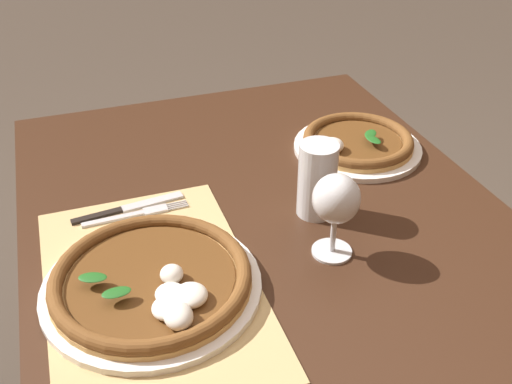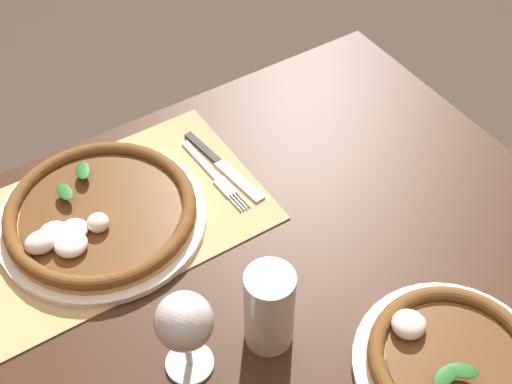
{
  "view_description": "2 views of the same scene",
  "coord_description": "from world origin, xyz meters",
  "px_view_note": "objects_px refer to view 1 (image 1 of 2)",
  "views": [
    {
      "loc": [
        0.76,
        -0.32,
        1.4
      ],
      "look_at": [
        -0.1,
        -0.02,
        0.79
      ],
      "focal_mm": 42.0,
      "sensor_mm": 36.0,
      "label": 1
    },
    {
      "loc": [
        0.24,
        0.54,
        1.66
      ],
      "look_at": [
        -0.17,
        -0.09,
        0.83
      ],
      "focal_mm": 50.0,
      "sensor_mm": 36.0,
      "label": 2
    }
  ],
  "objects_px": {
    "wine_glass": "(336,202)",
    "fork": "(137,214)",
    "pizza_near": "(153,281)",
    "pint_glass": "(317,181)",
    "pizza_far": "(357,143)",
    "knife": "(129,208)"
  },
  "relations": [
    {
      "from": "wine_glass",
      "to": "fork",
      "type": "height_order",
      "value": "wine_glass"
    },
    {
      "from": "pizza_near",
      "to": "pint_glass",
      "type": "height_order",
      "value": "pint_glass"
    },
    {
      "from": "pizza_far",
      "to": "fork",
      "type": "relative_size",
      "value": 1.41
    },
    {
      "from": "pizza_far",
      "to": "pint_glass",
      "type": "xyz_separation_m",
      "value": [
        0.19,
        -0.18,
        0.05
      ]
    },
    {
      "from": "pizza_far",
      "to": "pint_glass",
      "type": "relative_size",
      "value": 1.94
    },
    {
      "from": "pizza_far",
      "to": "wine_glass",
      "type": "relative_size",
      "value": 1.82
    },
    {
      "from": "pint_glass",
      "to": "fork",
      "type": "xyz_separation_m",
      "value": [
        -0.1,
        -0.32,
        -0.06
      ]
    },
    {
      "from": "pizza_near",
      "to": "wine_glass",
      "type": "xyz_separation_m",
      "value": [
        0.0,
        0.31,
        0.08
      ]
    },
    {
      "from": "pizza_near",
      "to": "pizza_far",
      "type": "xyz_separation_m",
      "value": [
        -0.3,
        0.51,
        -0.0
      ]
    },
    {
      "from": "pizza_near",
      "to": "wine_glass",
      "type": "relative_size",
      "value": 2.25
    },
    {
      "from": "wine_glass",
      "to": "knife",
      "type": "relative_size",
      "value": 0.72
    },
    {
      "from": "wine_glass",
      "to": "pint_glass",
      "type": "distance_m",
      "value": 0.13
    },
    {
      "from": "fork",
      "to": "knife",
      "type": "distance_m",
      "value": 0.03
    },
    {
      "from": "pizza_far",
      "to": "fork",
      "type": "bearing_deg",
      "value": -79.84
    },
    {
      "from": "knife",
      "to": "pint_glass",
      "type": "bearing_deg",
      "value": 70.03
    },
    {
      "from": "pizza_near",
      "to": "pizza_far",
      "type": "relative_size",
      "value": 1.24
    },
    {
      "from": "wine_glass",
      "to": "pint_glass",
      "type": "xyz_separation_m",
      "value": [
        -0.12,
        0.02,
        -0.04
      ]
    },
    {
      "from": "pizza_near",
      "to": "pizza_far",
      "type": "distance_m",
      "value": 0.6
    },
    {
      "from": "pint_glass",
      "to": "knife",
      "type": "bearing_deg",
      "value": -109.97
    },
    {
      "from": "pizza_near",
      "to": "fork",
      "type": "bearing_deg",
      "value": 177.39
    },
    {
      "from": "wine_glass",
      "to": "knife",
      "type": "distance_m",
      "value": 0.41
    },
    {
      "from": "knife",
      "to": "fork",
      "type": "bearing_deg",
      "value": 24.85
    }
  ]
}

